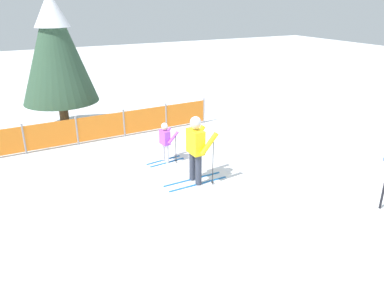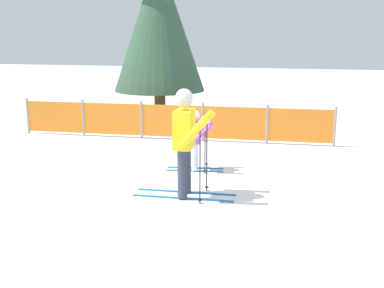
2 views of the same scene
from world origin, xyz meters
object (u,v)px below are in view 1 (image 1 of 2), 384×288
safety_fence (101,127)px  conifer_far (55,45)px  skier_adult (196,144)px  skier_child (165,139)px

safety_fence → conifer_far: bearing=115.2°
conifer_far → skier_adult: bearing=-69.3°
skier_adult → skier_child: (-0.18, 1.52, -0.35)m
skier_adult → skier_child: bearing=94.3°
skier_adult → conifer_far: 6.52m
skier_adult → skier_child: 1.57m
safety_fence → skier_adult: bearing=-71.4°
safety_fence → conifer_far: size_ratio=1.66×
skier_child → safety_fence: 2.78m
skier_child → conifer_far: conifer_far is taller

